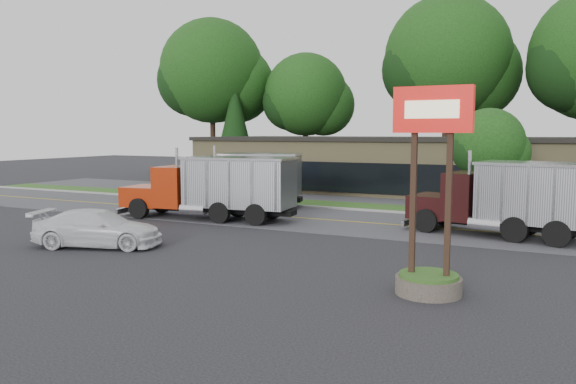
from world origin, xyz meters
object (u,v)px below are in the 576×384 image
(bilo_sign, at_px, (430,225))
(dump_truck_maroon, at_px, (509,197))
(dump_truck_red, at_px, (217,186))
(rally_car, at_px, (98,228))
(dump_truck_blue, at_px, (243,178))

(bilo_sign, relative_size, dump_truck_maroon, 0.72)
(bilo_sign, bearing_deg, dump_truck_maroon, 83.23)
(dump_truck_maroon, bearing_deg, dump_truck_red, 16.97)
(bilo_sign, distance_m, rally_car, 13.74)
(dump_truck_blue, distance_m, dump_truck_maroon, 16.22)
(bilo_sign, distance_m, dump_truck_maroon, 10.58)
(dump_truck_maroon, bearing_deg, bilo_sign, 94.38)
(bilo_sign, height_order, dump_truck_blue, bilo_sign)
(rally_car, bearing_deg, bilo_sign, -113.79)
(dump_truck_blue, xyz_separation_m, rally_car, (0.92, -13.18, -1.05))
(dump_truck_red, distance_m, dump_truck_maroon, 14.56)
(bilo_sign, relative_size, dump_truck_blue, 0.70)
(dump_truck_red, xyz_separation_m, dump_truck_blue, (-1.34, 5.03, -0.01))
(bilo_sign, bearing_deg, dump_truck_red, 145.70)
(dump_truck_red, bearing_deg, dump_truck_blue, -81.55)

